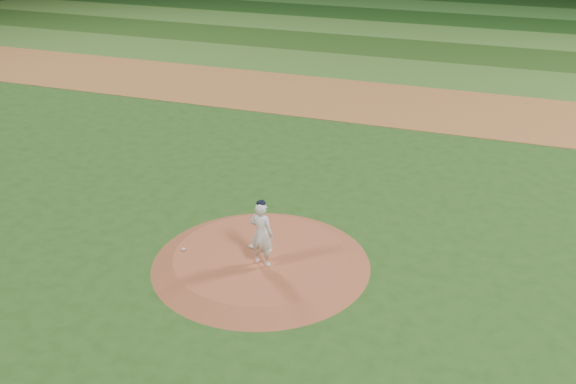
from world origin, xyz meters
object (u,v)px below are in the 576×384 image
Objects in this scene: pitchers_mound at (261,259)px; rosin_bag at (183,249)px; pitching_rubber at (260,248)px; pitcher_on_mound at (262,233)px.

pitchers_mound is 2.00m from rosin_bag.
pitching_rubber is 5.67× the size of rosin_bag.
pitching_rubber reaches higher than pitchers_mound.
pitcher_on_mound is (2.13, 0.08, 0.83)m from rosin_bag.
rosin_bag is at bearing -177.82° from pitcher_on_mound.
pitchers_mound is at bearing 116.27° from pitcher_on_mound.
pitching_rubber is at bearing 114.90° from pitchers_mound.
pitcher_on_mound reaches higher than rosin_bag.
rosin_bag is at bearing -153.06° from pitching_rubber.
pitchers_mound is 8.92× the size of pitching_rubber.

